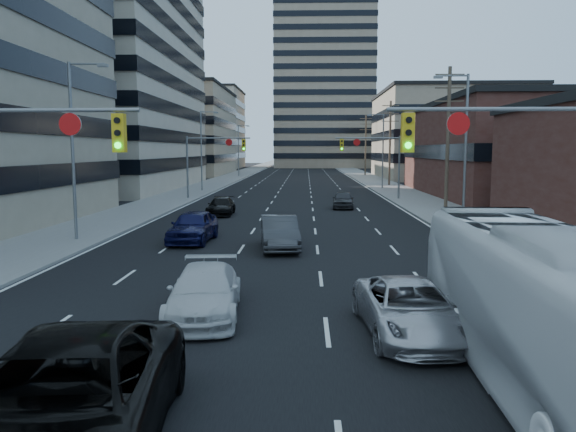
% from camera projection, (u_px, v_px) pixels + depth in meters
% --- Properties ---
extents(road_surface, '(18.00, 300.00, 0.02)m').
position_uv_depth(road_surface, '(301.00, 169.00, 137.60)').
color(road_surface, black).
rests_on(road_surface, ground).
extents(sidewalk_left, '(5.00, 300.00, 0.15)m').
position_uv_depth(sidewalk_left, '(254.00, 169.00, 137.96)').
color(sidewalk_left, slate).
rests_on(sidewalk_left, ground).
extents(sidewalk_right, '(5.00, 300.00, 0.15)m').
position_uv_depth(sidewalk_right, '(348.00, 169.00, 137.24)').
color(sidewalk_right, slate).
rests_on(sidewalk_right, ground).
extents(office_left_mid, '(26.00, 34.00, 28.00)m').
position_uv_depth(office_left_mid, '(71.00, 72.00, 67.33)').
color(office_left_mid, '#ADA089').
rests_on(office_left_mid, ground).
extents(office_left_far, '(20.00, 30.00, 16.00)m').
position_uv_depth(office_left_far, '(175.00, 133.00, 107.64)').
color(office_left_far, gray).
rests_on(office_left_far, ground).
extents(storefront_right_mid, '(20.00, 30.00, 9.00)m').
position_uv_depth(storefront_right_mid, '(530.00, 152.00, 56.91)').
color(storefront_right_mid, '#472119').
rests_on(storefront_right_mid, ground).
extents(office_right_far, '(22.00, 28.00, 14.00)m').
position_uv_depth(office_right_far, '(447.00, 136.00, 94.31)').
color(office_right_far, gray).
rests_on(office_right_far, ground).
extents(apartment_tower, '(26.00, 26.00, 58.00)m').
position_uv_depth(apartment_tower, '(323.00, 61.00, 153.89)').
color(apartment_tower, gray).
rests_on(apartment_tower, ground).
extents(bg_block_left, '(24.00, 24.00, 20.00)m').
position_uv_depth(bg_block_left, '(195.00, 130.00, 147.24)').
color(bg_block_left, '#ADA089').
rests_on(bg_block_left, ground).
extents(bg_block_right, '(22.00, 22.00, 12.00)m').
position_uv_depth(bg_block_right, '(433.00, 145.00, 135.90)').
color(bg_block_right, gray).
rests_on(bg_block_right, ground).
extents(signal_near_left, '(6.59, 0.33, 6.00)m').
position_uv_depth(signal_near_left, '(6.00, 162.00, 16.22)').
color(signal_near_left, slate).
rests_on(signal_near_left, ground).
extents(signal_near_right, '(6.59, 0.33, 6.00)m').
position_uv_depth(signal_near_right, '(527.00, 162.00, 15.76)').
color(signal_near_right, slate).
rests_on(signal_near_right, ground).
extents(signal_far_left, '(6.09, 0.33, 6.00)m').
position_uv_depth(signal_far_left, '(211.00, 154.00, 52.96)').
color(signal_far_left, slate).
rests_on(signal_far_left, ground).
extents(signal_far_right, '(6.09, 0.33, 6.00)m').
position_uv_depth(signal_far_right, '(375.00, 154.00, 52.48)').
color(signal_far_right, slate).
rests_on(signal_far_right, ground).
extents(utility_pole_block, '(2.20, 0.28, 11.00)m').
position_uv_depth(utility_pole_block, '(448.00, 136.00, 43.24)').
color(utility_pole_block, '#4C3D2D').
rests_on(utility_pole_block, ground).
extents(utility_pole_midblock, '(2.20, 0.28, 11.00)m').
position_uv_depth(utility_pole_midblock, '(390.00, 142.00, 73.02)').
color(utility_pole_midblock, '#4C3D2D').
rests_on(utility_pole_midblock, ground).
extents(utility_pole_distant, '(2.20, 0.28, 11.00)m').
position_uv_depth(utility_pole_distant, '(366.00, 144.00, 102.80)').
color(utility_pole_distant, '#4C3D2D').
rests_on(utility_pole_distant, ground).
extents(streetlight_left_near, '(2.03, 0.22, 9.00)m').
position_uv_depth(streetlight_left_near, '(75.00, 142.00, 28.14)').
color(streetlight_left_near, slate).
rests_on(streetlight_left_near, ground).
extents(streetlight_left_mid, '(2.03, 0.22, 9.00)m').
position_uv_depth(streetlight_left_mid, '(203.00, 147.00, 62.89)').
color(streetlight_left_mid, slate).
rests_on(streetlight_left_mid, ground).
extents(streetlight_left_far, '(2.03, 0.22, 9.00)m').
position_uv_depth(streetlight_left_far, '(239.00, 148.00, 97.63)').
color(streetlight_left_far, slate).
rests_on(streetlight_left_far, ground).
extents(streetlight_right_near, '(2.03, 0.22, 9.00)m').
position_uv_depth(streetlight_right_near, '(463.00, 143.00, 32.46)').
color(streetlight_right_near, slate).
rests_on(streetlight_right_near, ground).
extents(streetlight_right_far, '(2.03, 0.22, 9.00)m').
position_uv_depth(streetlight_right_far, '(382.00, 147.00, 67.20)').
color(streetlight_right_far, slate).
rests_on(streetlight_right_far, ground).
extents(black_pickup, '(3.60, 6.74, 1.80)m').
position_uv_depth(black_pickup, '(63.00, 404.00, 8.35)').
color(black_pickup, black).
rests_on(black_pickup, ground).
extents(white_van, '(2.32, 4.91, 1.38)m').
position_uv_depth(white_van, '(205.00, 292.00, 15.78)').
color(white_van, silver).
rests_on(white_van, ground).
extents(silver_suv, '(2.64, 5.12, 1.38)m').
position_uv_depth(silver_suv, '(410.00, 309.00, 14.13)').
color(silver_suv, '#BABABF').
rests_on(silver_suv, ground).
extents(transit_bus, '(3.09, 11.65, 3.22)m').
position_uv_depth(transit_bus, '(555.00, 311.00, 10.70)').
color(transit_bus, white).
rests_on(transit_bus, ground).
extents(sedan_blue, '(2.17, 4.87, 1.63)m').
position_uv_depth(sedan_blue, '(193.00, 226.00, 28.50)').
color(sedan_blue, '#0E0F39').
rests_on(sedan_blue, ground).
extents(sedan_grey_center, '(2.17, 4.90, 1.57)m').
position_uv_depth(sedan_grey_center, '(279.00, 233.00, 26.48)').
color(sedan_grey_center, '#353538').
rests_on(sedan_grey_center, ground).
extents(sedan_black_far, '(1.86, 4.41, 1.27)m').
position_uv_depth(sedan_black_far, '(221.00, 206.00, 40.39)').
color(sedan_black_far, black).
rests_on(sedan_black_far, ground).
extents(sedan_grey_right, '(1.88, 4.21, 1.40)m').
position_uv_depth(sedan_grey_right, '(343.00, 200.00, 45.12)').
color(sedan_grey_right, '#303032').
rests_on(sedan_grey_right, ground).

